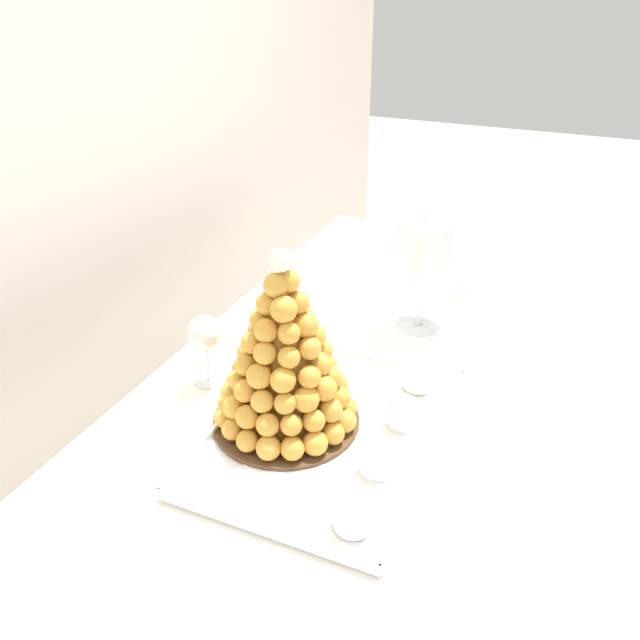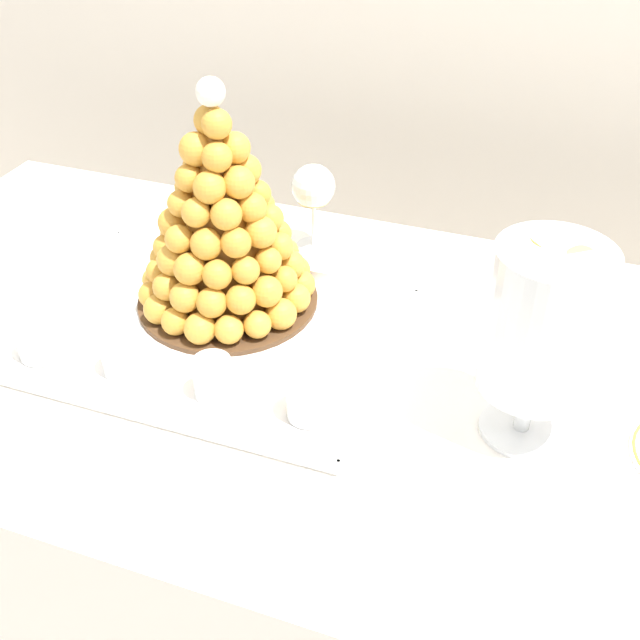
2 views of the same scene
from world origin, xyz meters
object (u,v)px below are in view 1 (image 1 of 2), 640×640
Objects in this scene: dessert_cup_left at (353,515)px; macaron_goblet at (424,261)px; serving_tray at (329,431)px; dessert_cup_centre at (401,414)px; fruit_tart_plate at (434,282)px; dessert_cup_mid_right at (418,377)px; croquembouche at (285,360)px; dessert_cup_mid_left at (376,460)px; wine_glass at (205,336)px.

macaron_goblet is (0.65, 0.08, 0.14)m from dessert_cup_left.
serving_tray is 0.13m from dessert_cup_centre.
dessert_cup_mid_right is at bearing -169.25° from fruit_tart_plate.
dessert_cup_mid_left is at bearing -107.57° from croquembouche.
dessert_cup_left is at bearing -148.46° from serving_tray.
fruit_tart_plate is at bearing 5.10° from macaron_goblet.
dessert_cup_left is (-0.19, -0.20, -0.11)m from croquembouche.
macaron_goblet is at bearing -4.91° from serving_tray.
dessert_cup_mid_right is 0.37× the size of wine_glass.
macaron_goblet reaches higher than fruit_tart_plate.
macaron_goblet is (0.26, 0.07, 0.13)m from dessert_cup_mid_right.
wine_glass reaches higher than serving_tray.
macaron_goblet is at bearing 7.18° from dessert_cup_left.
macaron_goblet is at bearing -174.90° from fruit_tart_plate.
wine_glass is at bearing 73.33° from croquembouche.
dessert_cup_mid_right is at bearing 1.68° from dessert_cup_left.
dessert_cup_mid_left is 0.74m from fruit_tart_plate.
dessert_cup_centre reaches higher than serving_tray.
croquembouche is (-0.01, 0.08, 0.14)m from serving_tray.
wine_glass reaches higher than dessert_cup_left.
serving_tray is 0.16m from croquembouche.
wine_glass reaches higher than dessert_cup_mid_left.
fruit_tart_plate is (0.21, 0.02, -0.15)m from macaron_goblet.
dessert_cup_centre is (0.13, -0.00, 0.00)m from dessert_cup_mid_left.
dessert_cup_centre is at bearing 1.38° from dessert_cup_left.
macaron_goblet reaches higher than serving_tray.
dessert_cup_left is (-0.20, -0.12, 0.03)m from serving_tray.
dessert_cup_mid_left is at bearing -179.15° from dessert_cup_mid_right.
macaron_goblet is 1.61× the size of fruit_tart_plate.
croquembouche reaches higher than macaron_goblet.
croquembouche is 0.24m from dessert_cup_centre.
dessert_cup_left and fruit_tart_plate have the same top height.
dessert_cup_mid_left is 0.32× the size of fruit_tart_plate.
dessert_cup_left is 0.39m from dessert_cup_mid_right.
dessert_cup_mid_right reaches higher than fruit_tart_plate.
croquembouche is at bearing 47.11° from dessert_cup_left.
croquembouche reaches higher than dessert_cup_mid_left.
croquembouche is at bearing 94.51° from serving_tray.
dessert_cup_left is at bearing -173.34° from fruit_tart_plate.
croquembouche is at bearing 136.38° from dessert_cup_mid_right.
croquembouche is at bearing 171.26° from fruit_tart_plate.
dessert_cup_mid_right is 0.33× the size of fruit_tart_plate.
wine_glass is (0.12, 0.40, 0.08)m from dessert_cup_mid_left.
dessert_cup_mid_left is at bearing -172.77° from fruit_tart_plate.
croquembouche reaches higher than serving_tray.
serving_tray is at bearing 119.95° from dessert_cup_centre.
wine_glass reaches higher than dessert_cup_mid_right.
fruit_tart_plate is 0.69m from wine_glass.
dessert_cup_centre and dessert_cup_mid_right have the same top height.
dessert_cup_mid_right is (0.27, 0.00, 0.00)m from dessert_cup_mid_left.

